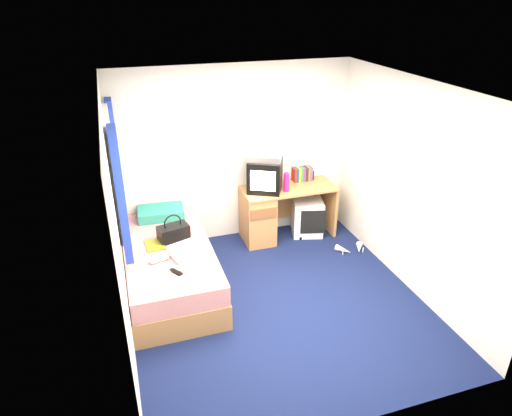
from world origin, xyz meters
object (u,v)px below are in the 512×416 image
object	(u,v)px
picture_frame	(311,175)
colour_swatch_fan	(175,270)
pillow	(161,213)
desk	(269,212)
storage_cube	(307,217)
remote_control	(176,272)
towel	(187,251)
white_heels	(351,249)
crt_tv	(265,175)
pink_water_bottle	(286,183)
vcr	(265,157)
handbag	(173,232)
bed	(169,266)
water_bottle	(159,259)
aerosol_can	(278,180)
magazine	(155,245)

from	to	relation	value
picture_frame	colour_swatch_fan	bearing A→B (deg)	-163.89
pillow	desk	distance (m)	1.49
storage_cube	remote_control	size ratio (longest dim) A/B	3.25
remote_control	pillow	bearing A→B (deg)	56.65
pillow	towel	bearing A→B (deg)	-81.48
towel	white_heels	xyz separation A→B (m)	(2.26, 0.28, -0.56)
pillow	crt_tv	size ratio (longest dim) A/B	1.01
storage_cube	pink_water_bottle	size ratio (longest dim) A/B	2.14
colour_swatch_fan	vcr	bearing A→B (deg)	41.47
storage_cube	crt_tv	bearing A→B (deg)	-167.82
handbag	remote_control	world-z (taller)	handbag
bed	colour_swatch_fan	bearing A→B (deg)	-88.45
white_heels	bed	bearing A→B (deg)	-179.28
crt_tv	remote_control	world-z (taller)	crt_tv
towel	remote_control	distance (m)	0.36
towel	water_bottle	size ratio (longest dim) A/B	1.68
desk	storage_cube	world-z (taller)	desk
aerosol_can	water_bottle	size ratio (longest dim) A/B	1.00
crt_tv	magazine	distance (m)	1.76
storage_cube	crt_tv	world-z (taller)	crt_tv
crt_tv	aerosol_can	bearing A→B (deg)	39.66
bed	white_heels	xyz separation A→B (m)	(2.44, 0.03, -0.23)
handbag	bed	bearing A→B (deg)	-137.16
picture_frame	magazine	distance (m)	2.49
bed	pillow	xyz separation A→B (m)	(0.03, 0.77, 0.34)
handbag	magazine	world-z (taller)	handbag
pillow	white_heels	bearing A→B (deg)	-17.14
vcr	handbag	distance (m)	1.58
towel	magazine	bearing A→B (deg)	134.72
handbag	white_heels	bearing A→B (deg)	-16.38
water_bottle	magazine	bearing A→B (deg)	90.93
water_bottle	remote_control	world-z (taller)	water_bottle
water_bottle	handbag	bearing A→B (deg)	62.87
pillow	crt_tv	distance (m)	1.45
desk	aerosol_can	bearing A→B (deg)	18.61
water_bottle	colour_swatch_fan	xyz separation A→B (m)	(0.14, -0.22, -0.03)
bed	picture_frame	bearing A→B (deg)	22.62
picture_frame	towel	size ratio (longest dim) A/B	0.42
desk	towel	world-z (taller)	desk
magazine	water_bottle	distance (m)	0.36
desk	pink_water_bottle	distance (m)	0.52
pillow	magazine	size ratio (longest dim) A/B	2.06
remote_control	magazine	bearing A→B (deg)	70.44
vcr	towel	size ratio (longest dim) A/B	1.28
picture_frame	white_heels	xyz separation A→B (m)	(0.25, -0.88, -0.78)
picture_frame	handbag	distance (m)	2.23
handbag	magazine	xyz separation A→B (m)	(-0.23, -0.08, -0.09)
desk	magazine	size ratio (longest dim) A/B	4.64
pillow	colour_swatch_fan	xyz separation A→B (m)	(-0.02, -1.29, -0.06)
bed	magazine	distance (m)	0.32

